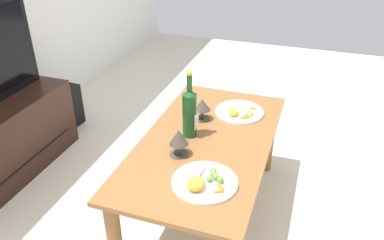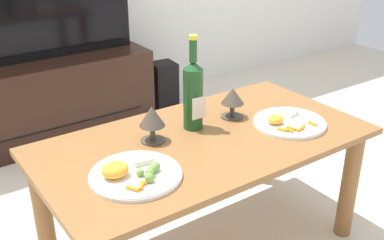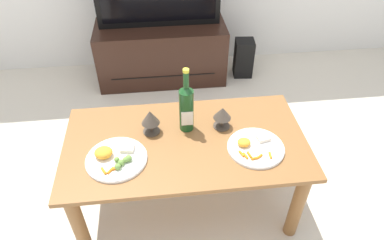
% 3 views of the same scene
% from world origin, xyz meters
% --- Properties ---
extents(dining_table, '(1.25, 0.66, 0.52)m').
position_xyz_m(dining_table, '(0.00, 0.00, 0.42)').
color(dining_table, brown).
rests_on(dining_table, ground_plane).
extents(tv_stand, '(1.08, 0.47, 0.50)m').
position_xyz_m(tv_stand, '(-0.07, 1.40, 0.25)').
color(tv_stand, black).
rests_on(tv_stand, ground_plane).
extents(tv_screen, '(0.99, 0.05, 0.61)m').
position_xyz_m(tv_screen, '(-0.07, 1.40, 0.80)').
color(tv_screen, black).
rests_on(tv_screen, tv_stand).
extents(floor_speaker, '(0.17, 0.17, 0.34)m').
position_xyz_m(floor_speaker, '(0.65, 1.36, 0.17)').
color(floor_speaker, black).
rests_on(floor_speaker, ground_plane).
extents(wine_bottle, '(0.08, 0.08, 0.37)m').
position_xyz_m(wine_bottle, '(0.02, 0.10, 0.66)').
color(wine_bottle, '#19471E').
rests_on(wine_bottle, dining_table).
extents(goblet_left, '(0.09, 0.09, 0.14)m').
position_xyz_m(goblet_left, '(-0.17, 0.09, 0.61)').
color(goblet_left, '#473D33').
rests_on(goblet_left, dining_table).
extents(goblet_right, '(0.09, 0.09, 0.13)m').
position_xyz_m(goblet_right, '(0.20, 0.09, 0.60)').
color(goblet_right, '#473D33').
rests_on(goblet_right, dining_table).
extents(dinner_plate_left, '(0.30, 0.30, 0.06)m').
position_xyz_m(dinner_plate_left, '(-0.35, -0.10, 0.53)').
color(dinner_plate_left, white).
rests_on(dinner_plate_left, dining_table).
extents(dinner_plate_right, '(0.29, 0.29, 0.05)m').
position_xyz_m(dinner_plate_right, '(0.34, -0.09, 0.53)').
color(dinner_plate_right, white).
rests_on(dinner_plate_right, dining_table).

